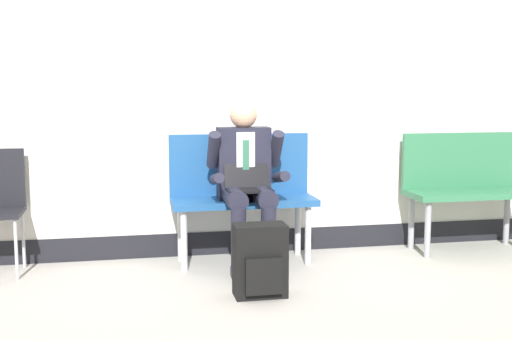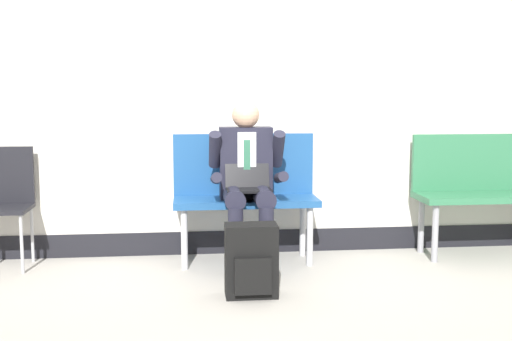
% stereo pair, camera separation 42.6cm
% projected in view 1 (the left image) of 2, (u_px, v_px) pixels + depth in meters
% --- Properties ---
extents(ground_plane, '(18.00, 18.00, 0.00)m').
position_uv_depth(ground_plane, '(268.00, 275.00, 4.65)').
color(ground_plane, '#9E9991').
extents(station_wall, '(6.72, 0.14, 2.83)m').
position_uv_depth(station_wall, '(250.00, 83.00, 5.17)').
color(station_wall, beige).
rests_on(station_wall, ground).
extents(bench_with_person, '(1.12, 0.42, 1.00)m').
position_uv_depth(bench_with_person, '(242.00, 188.00, 4.99)').
color(bench_with_person, navy).
rests_on(bench_with_person, ground).
extents(bench_empty, '(1.06, 0.42, 0.98)m').
position_uv_depth(bench_empty, '(466.00, 182.00, 5.36)').
color(bench_empty, '#2D6B47').
rests_on(bench_empty, ground).
extents(person_seated, '(0.57, 0.70, 1.26)m').
position_uv_depth(person_seated, '(247.00, 179.00, 4.77)').
color(person_seated, '#1E1E2D').
rests_on(person_seated, ground).
extents(backpack, '(0.34, 0.24, 0.48)m').
position_uv_depth(backpack, '(260.00, 261.00, 4.14)').
color(backpack, black).
rests_on(backpack, ground).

